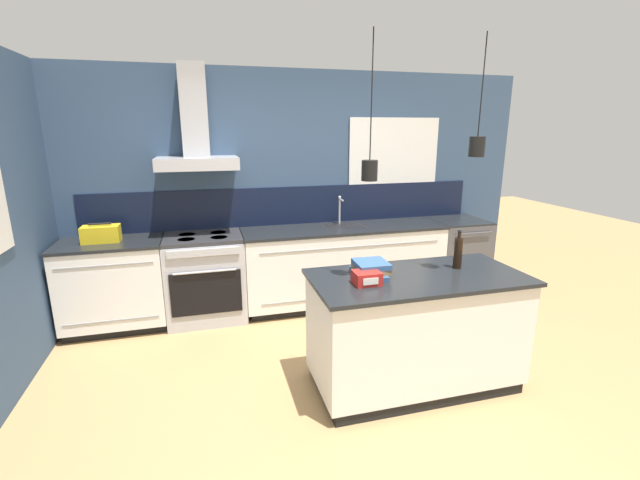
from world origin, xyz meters
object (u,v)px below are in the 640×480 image
object	(u,v)px
dishwasher	(455,256)
book_stack	(370,269)
bottle_on_island	(458,252)
yellow_toolbox	(101,234)
red_supply_box	(367,278)
oven_range	(206,278)

from	to	relation	value
dishwasher	book_stack	size ratio (longest dim) A/B	2.74
bottle_on_island	book_stack	world-z (taller)	bottle_on_island
dishwasher	yellow_toolbox	bearing A→B (deg)	180.00
dishwasher	red_supply_box	world-z (taller)	red_supply_box
red_supply_box	yellow_toolbox	xyz separation A→B (m)	(-2.06, 1.76, 0.03)
bottle_on_island	yellow_toolbox	distance (m)	3.30
bottle_on_island	yellow_toolbox	world-z (taller)	bottle_on_island
yellow_toolbox	book_stack	bearing A→B (deg)	-36.90
bottle_on_island	oven_range	bearing A→B (deg)	140.15
book_stack	red_supply_box	size ratio (longest dim) A/B	1.79
oven_range	book_stack	world-z (taller)	book_stack
book_stack	dishwasher	bearing A→B (deg)	42.04
oven_range	red_supply_box	size ratio (longest dim) A/B	4.90
book_stack	yellow_toolbox	xyz separation A→B (m)	(-2.14, 1.61, 0.03)
yellow_toolbox	bottle_on_island	bearing A→B (deg)	-29.33
book_stack	bottle_on_island	bearing A→B (deg)	-0.48
dishwasher	red_supply_box	bearing A→B (deg)	-136.75
yellow_toolbox	dishwasher	bearing A→B (deg)	-0.00
dishwasher	yellow_toolbox	xyz separation A→B (m)	(-3.93, 0.00, 0.54)
book_stack	yellow_toolbox	world-z (taller)	yellow_toolbox
oven_range	dishwasher	world-z (taller)	same
book_stack	yellow_toolbox	distance (m)	2.68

